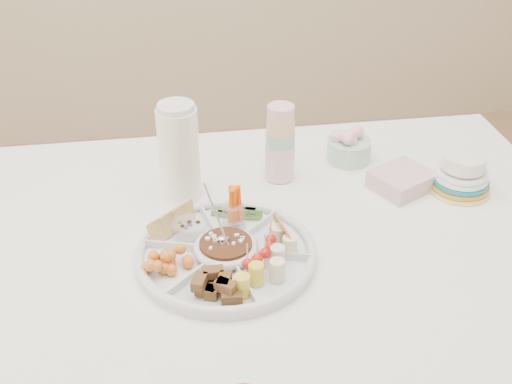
{
  "coord_description": "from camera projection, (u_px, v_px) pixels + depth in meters",
  "views": [
    {
      "loc": [
        -0.2,
        -1.16,
        1.62
      ],
      "look_at": [
        -0.02,
        0.01,
        0.86
      ],
      "focal_mm": 45.0,
      "sensor_mm": 36.0,
      "label": 1
    }
  ],
  "objects": [
    {
      "name": "banana_tomato",
      "position": [
        275.0,
        261.0,
        1.28
      ],
      "size": [
        0.13,
        0.13,
        0.08
      ],
      "primitive_type": null,
      "rotation": [
        0.0,
        0.0,
        -0.29
      ],
      "color": "#F2F287",
      "rests_on": "party_tray"
    },
    {
      "name": "flower_bowl",
      "position": [
        349.0,
        145.0,
        1.72
      ],
      "size": [
        0.13,
        0.13,
        0.09
      ],
      "primitive_type": "cylinder",
      "rotation": [
        0.0,
        0.0,
        0.1
      ],
      "color": "silver",
      "rests_on": "dining_table"
    },
    {
      "name": "cup_stack",
      "position": [
        280.0,
        142.0,
        1.61
      ],
      "size": [
        0.08,
        0.08,
        0.21
      ],
      "primitive_type": "cylinder",
      "rotation": [
        0.0,
        0.0,
        -0.09
      ],
      "color": "white",
      "rests_on": "dining_table"
    },
    {
      "name": "carrot_cucumber",
      "position": [
        236.0,
        201.0,
        1.45
      ],
      "size": [
        0.13,
        0.13,
        0.09
      ],
      "primitive_type": null,
      "rotation": [
        0.0,
        0.0,
        -0.29
      ],
      "color": "#FF5500",
      "rests_on": "party_tray"
    },
    {
      "name": "dining_table",
      "position": [
        263.0,
        350.0,
        1.66
      ],
      "size": [
        1.52,
        1.02,
        0.76
      ],
      "primitive_type": "cube",
      "color": "white",
      "rests_on": "floor"
    },
    {
      "name": "tortillas",
      "position": [
        282.0,
        229.0,
        1.39
      ],
      "size": [
        0.11,
        0.11,
        0.05
      ],
      "primitive_type": null,
      "rotation": [
        0.0,
        0.0,
        -0.29
      ],
      "color": "#986845",
      "rests_on": "party_tray"
    },
    {
      "name": "pita_raisins",
      "position": [
        181.0,
        221.0,
        1.42
      ],
      "size": [
        0.13,
        0.13,
        0.06
      ],
      "primitive_type": null,
      "rotation": [
        0.0,
        0.0,
        -0.29
      ],
      "color": "#B9874A",
      "rests_on": "party_tray"
    },
    {
      "name": "granola_chunks",
      "position": [
        214.0,
        286.0,
        1.25
      ],
      "size": [
        0.13,
        0.13,
        0.05
      ],
      "primitive_type": null,
      "rotation": [
        0.0,
        0.0,
        -0.29
      ],
      "color": "brown",
      "rests_on": "party_tray"
    },
    {
      "name": "cherries",
      "position": [
        166.0,
        260.0,
        1.31
      ],
      "size": [
        0.13,
        0.13,
        0.04
      ],
      "primitive_type": null,
      "rotation": [
        0.0,
        0.0,
        -0.29
      ],
      "color": "orange",
      "rests_on": "party_tray"
    },
    {
      "name": "thermos",
      "position": [
        179.0,
        151.0,
        1.52
      ],
      "size": [
        0.11,
        0.11,
        0.25
      ],
      "primitive_type": "cylinder",
      "rotation": [
        0.0,
        0.0,
        0.12
      ],
      "color": "white",
      "rests_on": "dining_table"
    },
    {
      "name": "party_tray",
      "position": [
        226.0,
        251.0,
        1.36
      ],
      "size": [
        0.47,
        0.47,
        0.04
      ],
      "primitive_type": "cylinder",
      "rotation": [
        0.0,
        0.0,
        -0.29
      ],
      "color": "white",
      "rests_on": "dining_table"
    },
    {
      "name": "bean_dip",
      "position": [
        226.0,
        248.0,
        1.36
      ],
      "size": [
        0.14,
        0.14,
        0.04
      ],
      "primitive_type": "cylinder",
      "rotation": [
        0.0,
        0.0,
        -0.29
      ],
      "color": "#331F0F",
      "rests_on": "party_tray"
    },
    {
      "name": "plate_stack",
      "position": [
        461.0,
        174.0,
        1.58
      ],
      "size": [
        0.16,
        0.16,
        0.1
      ],
      "primitive_type": "cylinder",
      "rotation": [
        0.0,
        0.0,
        0.08
      ],
      "color": "gold",
      "rests_on": "dining_table"
    },
    {
      "name": "napkin_stack",
      "position": [
        402.0,
        180.0,
        1.6
      ],
      "size": [
        0.18,
        0.17,
        0.05
      ],
      "primitive_type": "cube",
      "rotation": [
        0.0,
        0.0,
        0.47
      ],
      "color": "#CFA8B2",
      "rests_on": "dining_table"
    }
  ]
}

